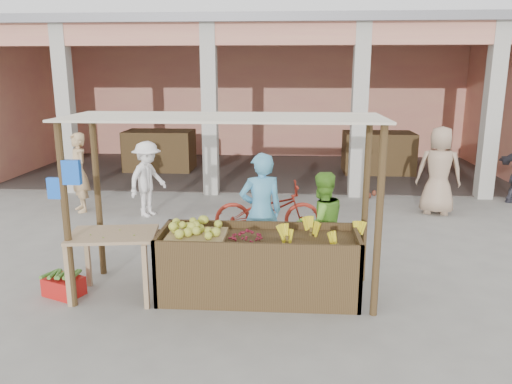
# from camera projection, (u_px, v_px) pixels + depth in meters

# --- Properties ---
(ground) EXTENTS (60.00, 60.00, 0.00)m
(ground) POSITION_uv_depth(u_px,v_px,m) (222.00, 294.00, 6.73)
(ground) COLOR slate
(ground) RESTS_ON ground
(market_building) EXTENTS (14.40, 6.40, 4.20)m
(market_building) POSITION_uv_depth(u_px,v_px,m) (262.00, 79.00, 14.74)
(market_building) COLOR tan
(market_building) RESTS_ON ground
(fruit_stall) EXTENTS (2.60, 0.95, 0.80)m
(fruit_stall) POSITION_uv_depth(u_px,v_px,m) (259.00, 268.00, 6.60)
(fruit_stall) COLOR #4D381E
(fruit_stall) RESTS_ON ground
(stall_awning) EXTENTS (4.09, 1.35, 2.39)m
(stall_awning) POSITION_uv_depth(u_px,v_px,m) (219.00, 148.00, 6.32)
(stall_awning) COLOR #4D381E
(stall_awning) RESTS_ON ground
(banana_heap) EXTENTS (1.08, 0.59, 0.20)m
(banana_heap) POSITION_uv_depth(u_px,v_px,m) (321.00, 233.00, 6.44)
(banana_heap) COLOR yellow
(banana_heap) RESTS_ON fruit_stall
(melon_tray) EXTENTS (0.76, 0.65, 0.20)m
(melon_tray) POSITION_uv_depth(u_px,v_px,m) (197.00, 232.00, 6.51)
(melon_tray) COLOR #9E8251
(melon_tray) RESTS_ON fruit_stall
(berry_heap) EXTENTS (0.46, 0.37, 0.15)m
(berry_heap) POSITION_uv_depth(u_px,v_px,m) (247.00, 234.00, 6.47)
(berry_heap) COLOR maroon
(berry_heap) RESTS_ON fruit_stall
(side_table) EXTENTS (1.19, 0.88, 0.89)m
(side_table) POSITION_uv_depth(u_px,v_px,m) (114.00, 243.00, 6.50)
(side_table) COLOR tan
(side_table) RESTS_ON ground
(papaya_pile) EXTENTS (0.72, 0.41, 0.20)m
(papaya_pile) POSITION_uv_depth(u_px,v_px,m) (112.00, 226.00, 6.44)
(papaya_pile) COLOR #558F2F
(papaya_pile) RESTS_ON side_table
(red_crate) EXTENTS (0.58, 0.51, 0.25)m
(red_crate) POSITION_uv_depth(u_px,v_px,m) (64.00, 286.00, 6.68)
(red_crate) COLOR red
(red_crate) RESTS_ON ground
(plantain_bundle) EXTENTS (0.40, 0.28, 0.08)m
(plantain_bundle) POSITION_uv_depth(u_px,v_px,m) (63.00, 275.00, 6.64)
(plantain_bundle) COLOR #4A7E2E
(plantain_bundle) RESTS_ON red_crate
(produce_sacks) EXTENTS (0.72, 0.67, 0.54)m
(produce_sacks) POSITION_uv_depth(u_px,v_px,m) (376.00, 186.00, 11.81)
(produce_sacks) COLOR maroon
(produce_sacks) RESTS_ON ground
(vendor_blue) EXTENTS (0.83, 0.70, 1.90)m
(vendor_blue) POSITION_uv_depth(u_px,v_px,m) (261.00, 208.00, 7.41)
(vendor_blue) COLOR #5BB7E8
(vendor_blue) RESTS_ON ground
(vendor_green) EXTENTS (0.90, 0.75, 1.63)m
(vendor_green) POSITION_uv_depth(u_px,v_px,m) (321.00, 221.00, 7.21)
(vendor_green) COLOR #6BB632
(vendor_green) RESTS_ON ground
(motorcycle) EXTENTS (0.85, 2.04, 1.04)m
(motorcycle) POSITION_uv_depth(u_px,v_px,m) (268.00, 209.00, 8.95)
(motorcycle) COLOR maroon
(motorcycle) RESTS_ON ground
(shopper_a) EXTENTS (0.95, 1.20, 1.68)m
(shopper_a) POSITION_uv_depth(u_px,v_px,m) (147.00, 176.00, 10.20)
(shopper_a) COLOR white
(shopper_a) RESTS_ON ground
(shopper_c) EXTENTS (1.11, 0.86, 2.04)m
(shopper_c) POSITION_uv_depth(u_px,v_px,m) (439.00, 166.00, 10.32)
(shopper_c) COLOR tan
(shopper_c) RESTS_ON ground
(shopper_e) EXTENTS (0.79, 0.82, 1.75)m
(shopper_e) POSITION_uv_depth(u_px,v_px,m) (79.00, 171.00, 10.53)
(shopper_e) COLOR tan
(shopper_e) RESTS_ON ground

